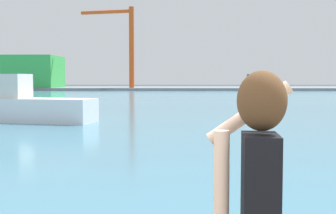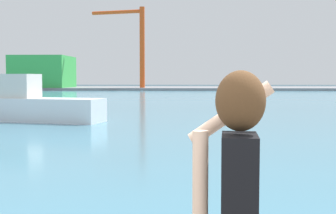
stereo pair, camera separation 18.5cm
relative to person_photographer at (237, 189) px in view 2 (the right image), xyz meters
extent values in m
plane|color=#334751|center=(-0.34, 49.58, -1.71)|extent=(220.00, 220.00, 0.00)
cube|color=teal|center=(-0.34, 51.58, -1.70)|extent=(140.00, 100.00, 0.02)
cube|color=gray|center=(-0.34, 91.58, -1.47)|extent=(140.00, 20.00, 0.49)
cube|color=black|center=(0.01, 0.00, 0.03)|extent=(0.23, 0.36, 0.56)
sphere|color=#E0B293|center=(0.01, 0.00, 0.49)|extent=(0.22, 0.22, 0.22)
ellipsoid|color=#472D19|center=(0.01, -0.02, 0.50)|extent=(0.28, 0.26, 0.34)
cylinder|color=#E0B293|center=(-0.21, 0.00, 0.04)|extent=(0.09, 0.09, 0.58)
cylinder|color=#E0B293|center=(-0.02, 0.22, 0.41)|extent=(0.53, 0.13, 0.40)
cube|color=black|center=(-0.01, 0.34, 0.58)|extent=(0.02, 0.07, 0.14)
cube|color=white|center=(-8.86, 21.44, -1.06)|extent=(8.60, 3.90, 1.26)
cube|color=silver|center=(-9.87, 21.69, 0.21)|extent=(3.20, 2.13, 1.29)
cube|color=green|center=(-29.34, 87.75, 1.93)|extent=(10.77, 11.28, 6.31)
cylinder|color=#D84C19|center=(-8.94, 85.25, 6.60)|extent=(1.00, 1.00, 15.64)
cylinder|color=#D84C19|center=(-14.04, 86.56, 13.62)|extent=(10.38, 3.31, 0.70)
camera|label=1|loc=(-0.47, -2.54, 0.63)|focal=48.14mm
camera|label=2|loc=(-0.29, -2.53, 0.63)|focal=48.14mm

